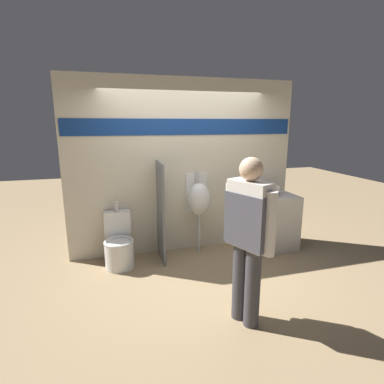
{
  "coord_description": "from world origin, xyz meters",
  "views": [
    {
      "loc": [
        -1.15,
        -3.92,
        2.04
      ],
      "look_at": [
        0.0,
        0.17,
        1.05
      ],
      "focal_mm": 28.0,
      "sensor_mm": 36.0,
      "label": 1
    }
  ],
  "objects_px": {
    "cell_phone": "(259,198)",
    "toilet": "(119,246)",
    "sink_basin": "(265,190)",
    "urinal_near_counter": "(199,199)",
    "person_in_vest": "(248,231)"
  },
  "relations": [
    {
      "from": "cell_phone",
      "to": "toilet",
      "type": "xyz_separation_m",
      "value": [
        -2.16,
        0.12,
        -0.6
      ]
    },
    {
      "from": "sink_basin",
      "to": "urinal_near_counter",
      "type": "bearing_deg",
      "value": 175.05
    },
    {
      "from": "cell_phone",
      "to": "urinal_near_counter",
      "type": "relative_size",
      "value": 0.11
    },
    {
      "from": "toilet",
      "to": "person_in_vest",
      "type": "height_order",
      "value": "person_in_vest"
    },
    {
      "from": "urinal_near_counter",
      "to": "toilet",
      "type": "relative_size",
      "value": 1.43
    },
    {
      "from": "toilet",
      "to": "person_in_vest",
      "type": "distance_m",
      "value": 2.17
    },
    {
      "from": "cell_phone",
      "to": "person_in_vest",
      "type": "distance_m",
      "value": 1.81
    },
    {
      "from": "sink_basin",
      "to": "cell_phone",
      "type": "distance_m",
      "value": 0.28
    },
    {
      "from": "sink_basin",
      "to": "person_in_vest",
      "type": "bearing_deg",
      "value": -123.74
    },
    {
      "from": "sink_basin",
      "to": "person_in_vest",
      "type": "relative_size",
      "value": 0.25
    },
    {
      "from": "cell_phone",
      "to": "urinal_near_counter",
      "type": "distance_m",
      "value": 0.94
    },
    {
      "from": "urinal_near_counter",
      "to": "toilet",
      "type": "distance_m",
      "value": 1.39
    },
    {
      "from": "sink_basin",
      "to": "toilet",
      "type": "height_order",
      "value": "sink_basin"
    },
    {
      "from": "urinal_near_counter",
      "to": "person_in_vest",
      "type": "distance_m",
      "value": 1.82
    },
    {
      "from": "sink_basin",
      "to": "urinal_near_counter",
      "type": "distance_m",
      "value": 1.11
    }
  ]
}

